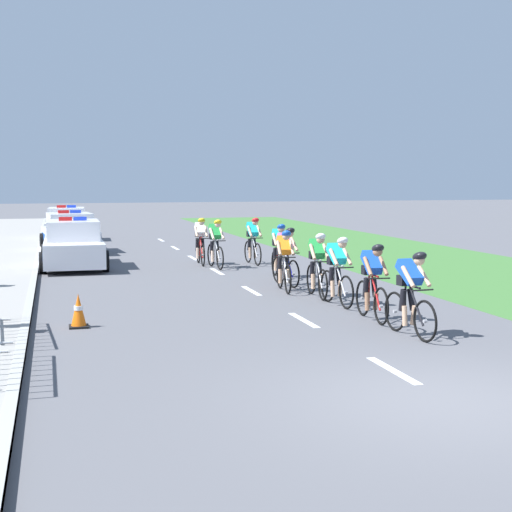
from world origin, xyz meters
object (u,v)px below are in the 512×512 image
(cyclist_lead, at_px, (411,292))
(cyclist_second, at_px, (372,281))
(cyclist_third, at_px, (337,270))
(cyclist_fifth, at_px, (284,260))
(cyclist_seventh, at_px, (286,255))
(cyclist_tenth, at_px, (200,240))
(cyclist_sixth, at_px, (279,250))
(police_car_nearest, at_px, (73,246))
(cyclist_fourth, at_px, (317,264))
(cyclist_eighth, at_px, (215,243))
(traffic_cone_near, at_px, (78,311))
(cyclist_ninth, at_px, (253,240))
(police_car_second, at_px, (70,234))
(police_car_third, at_px, (67,225))

(cyclist_lead, relative_size, cyclist_second, 1.00)
(cyclist_third, distance_m, cyclist_fifth, 2.36)
(cyclist_second, xyz_separation_m, cyclist_seventh, (-0.18, 5.03, 0.00))
(cyclist_seventh, height_order, cyclist_tenth, same)
(cyclist_lead, xyz_separation_m, cyclist_sixth, (0.08, 8.15, 0.00))
(cyclist_seventh, relative_size, police_car_nearest, 0.39)
(cyclist_sixth, relative_size, cyclist_tenth, 1.00)
(cyclist_second, relative_size, cyclist_sixth, 1.00)
(cyclist_fourth, relative_size, cyclist_tenth, 1.00)
(cyclist_seventh, height_order, cyclist_eighth, same)
(cyclist_lead, bearing_deg, cyclist_second, 90.88)
(cyclist_tenth, distance_m, traffic_cone_near, 10.40)
(cyclist_ninth, relative_size, police_car_second, 0.38)
(cyclist_ninth, distance_m, traffic_cone_near, 10.90)
(traffic_cone_near, bearing_deg, cyclist_third, 10.29)
(police_car_nearest, relative_size, police_car_second, 0.97)
(cyclist_fourth, distance_m, police_car_second, 13.89)
(cyclist_eighth, xyz_separation_m, cyclist_ninth, (1.40, 0.75, 0.00))
(cyclist_lead, height_order, traffic_cone_near, cyclist_lead)
(cyclist_seventh, distance_m, police_car_nearest, 7.62)
(police_car_nearest, bearing_deg, cyclist_ninth, -5.99)
(cyclist_sixth, relative_size, cyclist_seventh, 1.00)
(cyclist_third, xyz_separation_m, cyclist_fourth, (-0.03, 1.20, 0.00))
(cyclist_lead, xyz_separation_m, traffic_cone_near, (-5.59, 2.36, -0.48))
(cyclist_ninth, bearing_deg, police_car_second, 134.13)
(police_car_nearest, bearing_deg, cyclist_fourth, -54.84)
(police_car_second, bearing_deg, police_car_nearest, -90.02)
(cyclist_fourth, bearing_deg, police_car_nearest, 125.16)
(cyclist_lead, height_order, police_car_second, police_car_second)
(cyclist_eighth, bearing_deg, cyclist_seventh, -77.11)
(cyclist_fourth, height_order, police_car_second, police_car_second)
(cyclist_second, bearing_deg, cyclist_sixth, 89.10)
(police_car_nearest, bearing_deg, cyclist_seventh, -46.76)
(cyclist_eighth, bearing_deg, cyclist_third, -81.48)
(cyclist_sixth, bearing_deg, cyclist_tenth, 112.11)
(cyclist_eighth, relative_size, police_car_second, 0.38)
(police_car_third, bearing_deg, police_car_second, -89.98)
(cyclist_second, xyz_separation_m, cyclist_sixth, (0.10, 6.58, 0.00))
(cyclist_third, height_order, traffic_cone_near, cyclist_third)
(cyclist_eighth, distance_m, police_car_nearest, 4.46)
(cyclist_second, distance_m, cyclist_eighth, 9.31)
(cyclist_third, xyz_separation_m, cyclist_tenth, (-1.38, 8.51, 0.00))
(cyclist_sixth, height_order, cyclist_eighth, same)
(cyclist_lead, distance_m, traffic_cone_near, 6.09)
(cyclist_seventh, relative_size, cyclist_ninth, 1.00)
(cyclist_sixth, relative_size, police_car_nearest, 0.39)
(cyclist_tenth, xyz_separation_m, traffic_cone_near, (-4.16, -9.52, -0.48))
(police_car_third, bearing_deg, police_car_nearest, -90.00)
(cyclist_fifth, distance_m, cyclist_sixth, 2.56)
(cyclist_seventh, bearing_deg, police_car_nearest, 133.24)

